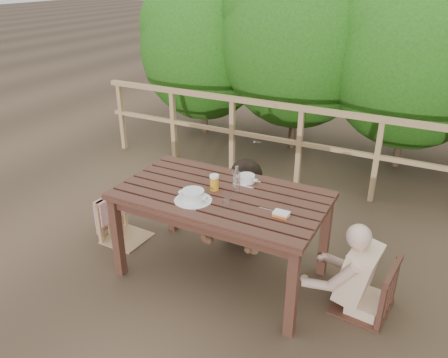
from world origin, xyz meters
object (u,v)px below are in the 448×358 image
at_px(table, 221,235).
at_px(butter_tub, 281,215).
at_px(soup_near, 193,196).
at_px(tumbler, 226,203).
at_px(chair_far, 251,198).
at_px(bottle, 237,180).
at_px(diner_right, 376,246).
at_px(chair_left, 123,203).
at_px(chair_right, 368,262).
at_px(woman, 252,174).
at_px(beer_glass, 214,183).
at_px(soup_far, 247,179).

xyz_separation_m(table, butter_tub, (0.57, -0.13, 0.42)).
bearing_deg(table, soup_near, -123.13).
xyz_separation_m(tumbler, butter_tub, (0.43, 0.05, -0.01)).
xyz_separation_m(chair_far, soup_near, (-0.09, -0.90, 0.42)).
distance_m(chair_far, soup_near, 1.00).
xyz_separation_m(bottle, tumbler, (0.03, -0.25, -0.08)).
relative_size(diner_right, tumbler, 16.05).
bearing_deg(table, chair_left, 177.45).
relative_size(chair_far, butter_tub, 7.07).
bearing_deg(chair_right, butter_tub, -62.27).
bearing_deg(chair_far, tumbler, -83.38).
relative_size(woman, diner_right, 1.12).
bearing_deg(soup_near, chair_right, 14.15).
distance_m(table, chair_far, 0.69).
distance_m(bottle, tumbler, 0.26).
relative_size(woman, butter_tub, 11.37).
height_order(chair_left, woman, woman).
bearing_deg(beer_glass, table, -18.48).
bearing_deg(butter_tub, beer_glass, 166.31).
bearing_deg(tumbler, diner_right, 15.41).
xyz_separation_m(chair_right, soup_near, (-1.33, -0.34, 0.39)).
bearing_deg(tumbler, soup_far, 94.95).
xyz_separation_m(diner_right, soup_far, (-1.13, 0.16, 0.23)).
bearing_deg(chair_right, chair_far, -108.85).
height_order(chair_right, butter_tub, chair_right).
xyz_separation_m(table, chair_right, (1.19, 0.12, 0.05)).
bearing_deg(bottle, chair_far, 103.27).
height_order(bottle, tumbler, bottle).
bearing_deg(chair_far, chair_right, -29.68).
bearing_deg(chair_left, tumbler, -98.56).
distance_m(table, beer_glass, 0.47).
bearing_deg(table, chair_right, 5.96).
distance_m(chair_right, bottle, 1.18).
height_order(chair_right, diner_right, diner_right).
bearing_deg(chair_right, soup_far, -92.31).
distance_m(beer_glass, tumbler, 0.29).
xyz_separation_m(woman, soup_near, (-0.09, -0.92, 0.17)).
distance_m(diner_right, soup_near, 1.42).
bearing_deg(table, beer_glass, 161.52).
relative_size(chair_left, bottle, 3.38).
xyz_separation_m(diner_right, bottle, (-1.12, -0.05, 0.31)).
bearing_deg(chair_left, soup_far, -77.06).
xyz_separation_m(table, soup_near, (-0.14, -0.21, 0.44)).
bearing_deg(bottle, beer_glass, -165.01).
xyz_separation_m(beer_glass, bottle, (0.18, 0.05, 0.05)).
height_order(chair_left, chair_right, chair_right).
relative_size(soup_far, butter_tub, 2.03).
bearing_deg(butter_tub, soup_near, -173.53).
distance_m(table, woman, 0.77).
bearing_deg(chair_far, beer_glass, -97.81).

